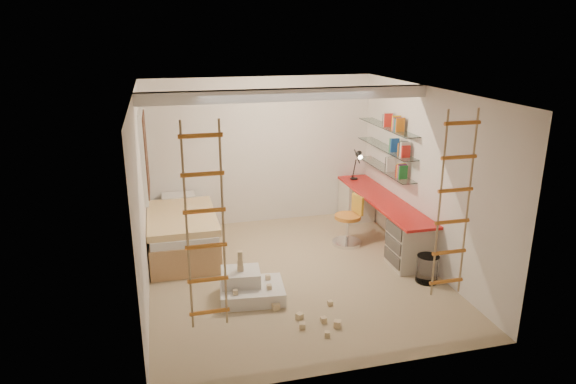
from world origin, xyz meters
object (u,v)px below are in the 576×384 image
object	(u,v)px
desk	(381,217)
bed	(182,231)
swivel_chair	(349,227)
play_platform	(249,288)

from	to	relation	value
desk	bed	world-z (taller)	desk
desk	bed	xyz separation A→B (m)	(-3.20, 0.36, -0.07)
desk	swivel_chair	distance (m)	0.57
desk	play_platform	world-z (taller)	desk
desk	swivel_chair	bearing A→B (deg)	-178.36
desk	bed	bearing A→B (deg)	173.51
desk	play_platform	size ratio (longest dim) A/B	3.17
desk	play_platform	bearing A→B (deg)	-151.01
bed	desk	bearing A→B (deg)	-6.49
swivel_chair	play_platform	world-z (taller)	swivel_chair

